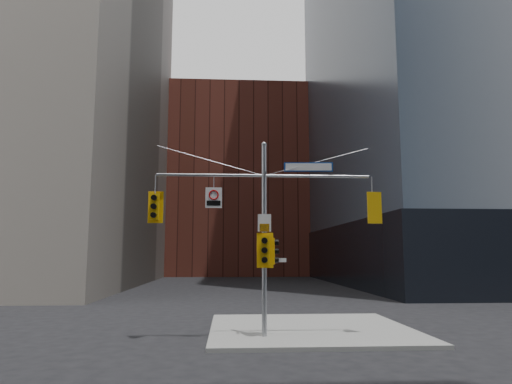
{
  "coord_description": "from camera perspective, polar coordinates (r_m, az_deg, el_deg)",
  "views": [
    {
      "loc": [
        -1.3,
        -14.85,
        3.07
      ],
      "look_at": [
        -0.3,
        2.0,
        5.38
      ],
      "focal_mm": 32.0,
      "sensor_mm": 36.0,
      "label": 1
    }
  ],
  "objects": [
    {
      "name": "traffic_light_east_arm",
      "position": [
        17.78,
        14.38,
        -1.96
      ],
      "size": [
        0.57,
        0.48,
        1.19
      ],
      "rotation": [
        0.0,
        0.0,
        3.27
      ],
      "color": "#E5A60C",
      "rests_on": "ground"
    },
    {
      "name": "traffic_light_pole_side",
      "position": [
        16.92,
        2.13,
        -7.4
      ],
      "size": [
        0.4,
        0.34,
        0.97
      ],
      "rotation": [
        0.0,
        0.0,
        1.44
      ],
      "color": "#E5A60C",
      "rests_on": "ground"
    },
    {
      "name": "traffic_light_pole_front",
      "position": [
        16.63,
        1.11,
        -7.3
      ],
      "size": [
        0.61,
        0.52,
        1.27
      ],
      "rotation": [
        0.0,
        0.0,
        -0.13
      ],
      "color": "#E5A60C",
      "rests_on": "ground"
    },
    {
      "name": "regulatory_sign_pole",
      "position": [
        16.81,
        1.06,
        -3.94
      ],
      "size": [
        0.49,
        0.06,
        0.64
      ],
      "rotation": [
        0.0,
        0.0,
        -0.04
      ],
      "color": "silver",
      "rests_on": "ground"
    },
    {
      "name": "street_blade_ns",
      "position": [
        17.35,
        0.92,
        -8.25
      ],
      "size": [
        0.09,
        0.82,
        0.16
      ],
      "rotation": [
        0.0,
        0.0,
        -0.07
      ],
      "color": "#145926",
      "rests_on": "ground"
    },
    {
      "name": "podium_ne",
      "position": [
        55.26,
        28.86,
        -6.89
      ],
      "size": [
        36.4,
        36.4,
        6.0
      ],
      "primitive_type": "cube",
      "color": "black",
      "rests_on": "ground"
    },
    {
      "name": "ground",
      "position": [
        15.22,
        1.68,
        -19.42
      ],
      "size": [
        160.0,
        160.0,
        0.0
      ],
      "primitive_type": "plane",
      "color": "black",
      "rests_on": "ground"
    },
    {
      "name": "regulatory_sign_arm",
      "position": [
        16.96,
        -5.31,
        -0.63
      ],
      "size": [
        0.61,
        0.07,
        0.76
      ],
      "rotation": [
        0.0,
        0.0,
        0.02
      ],
      "color": "silver",
      "rests_on": "ground"
    },
    {
      "name": "brick_midrise",
      "position": [
        73.67,
        -2.34,
        0.76
      ],
      "size": [
        26.0,
        20.0,
        28.0
      ],
      "primitive_type": "cube",
      "color": "brown",
      "rests_on": "ground"
    },
    {
      "name": "street_sign_blade",
      "position": [
        17.42,
        6.57,
        3.12
      ],
      "size": [
        1.85,
        0.17,
        0.36
      ],
      "rotation": [
        0.0,
        0.0,
        -0.07
      ],
      "color": "navy",
      "rests_on": "ground"
    },
    {
      "name": "signal_assembly",
      "position": [
        16.95,
        1.03,
        -3.23
      ],
      "size": [
        8.0,
        0.8,
        7.3
      ],
      "color": "#92959A",
      "rests_on": "ground"
    },
    {
      "name": "sidewalk_corner",
      "position": [
        19.37,
        6.75,
        -16.63
      ],
      "size": [
        8.0,
        8.0,
        0.15
      ],
      "primitive_type": "cube",
      "color": "gray",
      "rests_on": "ground"
    },
    {
      "name": "street_blade_ew",
      "position": [
        16.94,
        2.57,
        -8.51
      ],
      "size": [
        0.72,
        0.08,
        0.14
      ],
      "rotation": [
        0.0,
        0.0,
        -0.07
      ],
      "color": "silver",
      "rests_on": "ground"
    },
    {
      "name": "traffic_light_west_arm",
      "position": [
        17.16,
        -12.54,
        -1.81
      ],
      "size": [
        0.57,
        0.46,
        1.18
      ],
      "rotation": [
        0.0,
        0.0,
        -0.05
      ],
      "color": "#E5A60C",
      "rests_on": "ground"
    }
  ]
}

